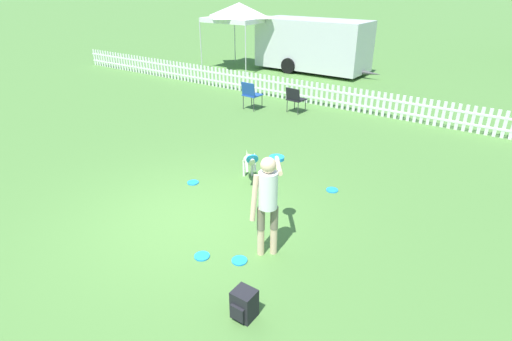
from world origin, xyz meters
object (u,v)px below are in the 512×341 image
object	(u,v)px
handler_person	(268,195)
equipment_trailer	(313,44)
folding_chair_blue_left	(251,93)
canopy_tent_main	(239,12)
backpack_on_grass	(244,304)
frisbee_near_dog	(193,183)
leaping_dog	(250,160)
frisbee_far_scatter	(239,261)
frisbee_midfield	(202,256)
frisbee_near_handler	(332,190)
folding_chair_center	(295,98)

from	to	relation	value
handler_person	equipment_trailer	size ratio (longest dim) A/B	0.28
folding_chair_blue_left	canopy_tent_main	size ratio (longest dim) A/B	0.31
backpack_on_grass	equipment_trailer	xyz separation A→B (m)	(-6.32, 13.80, 1.01)
frisbee_near_dog	canopy_tent_main	xyz separation A→B (m)	(-6.49, 10.27, 2.49)
leaping_dog	frisbee_near_dog	xyz separation A→B (m)	(-0.98, -0.67, -0.52)
handler_person	leaping_dog	distance (m)	2.39
folding_chair_blue_left	frisbee_far_scatter	bearing A→B (deg)	127.60
handler_person	folding_chair_blue_left	bearing A→B (deg)	85.39
frisbee_near_dog	frisbee_midfield	bearing A→B (deg)	-43.87
frisbee_midfield	equipment_trailer	size ratio (longest dim) A/B	0.04
folding_chair_blue_left	equipment_trailer	xyz separation A→B (m)	(-1.22, 6.52, 0.66)
frisbee_midfield	canopy_tent_main	xyz separation A→B (m)	(-8.30, 12.00, 2.49)
frisbee_near_dog	equipment_trailer	world-z (taller)	equipment_trailer
folding_chair_blue_left	equipment_trailer	distance (m)	6.66
frisbee_near_handler	folding_chair_blue_left	distance (m)	5.85
frisbee_near_dog	backpack_on_grass	world-z (taller)	backpack_on_grass
leaping_dog	folding_chair_center	world-z (taller)	leaping_dog
backpack_on_grass	folding_chair_blue_left	world-z (taller)	folding_chair_blue_left
handler_person	backpack_on_grass	world-z (taller)	handler_person
leaping_dog	frisbee_near_dog	distance (m)	1.30
backpack_on_grass	folding_chair_center	xyz separation A→B (m)	(-3.76, 7.80, 0.29)
frisbee_near_handler	frisbee_midfield	xyz separation A→B (m)	(-0.72, -3.10, 0.00)
frisbee_far_scatter	leaping_dog	bearing A→B (deg)	122.11
leaping_dog	frisbee_near_handler	xyz separation A→B (m)	(1.54, 0.69, -0.52)
folding_chair_blue_left	equipment_trailer	bearing A→B (deg)	-76.11
frisbee_near_handler	equipment_trailer	world-z (taller)	equipment_trailer
leaping_dog	folding_chair_blue_left	size ratio (longest dim) A/B	1.06
backpack_on_grass	folding_chair_blue_left	xyz separation A→B (m)	(-5.10, 7.28, 0.35)
leaping_dog	backpack_on_grass	xyz separation A→B (m)	(2.06, -3.00, -0.33)
handler_person	frisbee_near_handler	world-z (taller)	handler_person
frisbee_far_scatter	canopy_tent_main	size ratio (longest dim) A/B	0.08
folding_chair_center	equipment_trailer	xyz separation A→B (m)	(-2.56, 6.00, 0.72)
frisbee_near_dog	frisbee_midfield	distance (m)	2.50
frisbee_far_scatter	folding_chair_center	xyz separation A→B (m)	(-3.05, 6.96, 0.47)
handler_person	folding_chair_blue_left	world-z (taller)	handler_person
frisbee_far_scatter	folding_chair_blue_left	bearing A→B (deg)	124.31
equipment_trailer	canopy_tent_main	bearing A→B (deg)	-158.42
frisbee_midfield	frisbee_far_scatter	world-z (taller)	same
frisbee_near_dog	folding_chair_center	size ratio (longest dim) A/B	0.29
canopy_tent_main	leaping_dog	bearing A→B (deg)	-52.08
leaping_dog	backpack_on_grass	distance (m)	3.65
backpack_on_grass	canopy_tent_main	distance (m)	15.96
folding_chair_center	frisbee_near_handler	bearing A→B (deg)	132.82
handler_person	canopy_tent_main	world-z (taller)	canopy_tent_main
leaping_dog	frisbee_far_scatter	world-z (taller)	leaping_dog
frisbee_midfield	backpack_on_grass	size ratio (longest dim) A/B	0.60
folding_chair_blue_left	folding_chair_center	size ratio (longest dim) A/B	1.12
folding_chair_center	equipment_trailer	world-z (taller)	equipment_trailer
folding_chair_center	equipment_trailer	distance (m)	6.57
frisbee_midfield	equipment_trailer	distance (m)	14.20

